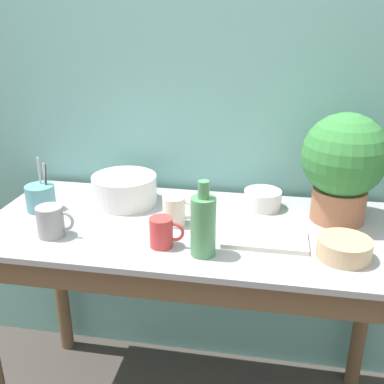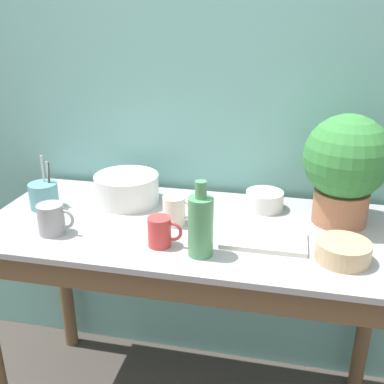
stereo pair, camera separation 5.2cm
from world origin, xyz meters
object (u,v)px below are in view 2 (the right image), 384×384
(mug_cream, at_px, (175,211))
(bowl_small_tan, at_px, (343,251))
(tray_board, at_px, (264,240))
(bowl_small_enamel_white, at_px, (264,200))
(utensil_cup, at_px, (44,195))
(bowl_wash_large, at_px, (127,189))
(potted_plant, at_px, (346,164))
(mug_red, at_px, (160,232))
(bottle_tall, at_px, (201,225))
(mug_grey, at_px, (52,219))

(mug_cream, relative_size, bowl_small_tan, 0.72)
(tray_board, bearing_deg, bowl_small_enamel_white, 93.74)
(mug_cream, height_order, utensil_cup, utensil_cup)
(bowl_wash_large, height_order, mug_cream, bowl_wash_large)
(potted_plant, distance_m, mug_red, 0.65)
(potted_plant, bearing_deg, mug_red, -151.90)
(mug_cream, height_order, mug_red, mug_cream)
(mug_cream, relative_size, mug_red, 1.05)
(bottle_tall, relative_size, bowl_small_enamel_white, 1.71)
(potted_plant, xyz_separation_m, utensil_cup, (-1.05, -0.10, -0.16))
(bowl_wash_large, relative_size, utensil_cup, 1.25)
(mug_red, height_order, utensil_cup, utensil_cup)
(potted_plant, bearing_deg, mug_cream, -165.88)
(mug_grey, relative_size, mug_red, 1.14)
(mug_cream, bearing_deg, bowl_small_enamel_white, 34.21)
(bowl_wash_large, relative_size, tray_board, 0.91)
(bowl_wash_large, xyz_separation_m, tray_board, (0.53, -0.22, -0.05))
(mug_red, bearing_deg, mug_cream, 87.98)
(bowl_small_tan, xyz_separation_m, tray_board, (-0.23, 0.06, -0.02))
(mug_grey, distance_m, bowl_small_enamel_white, 0.75)
(mug_grey, bearing_deg, bowl_small_enamel_white, 27.78)
(bowl_small_enamel_white, bearing_deg, mug_grey, -152.22)
(bowl_small_tan, bearing_deg, utensil_cup, 171.06)
(bowl_wash_large, distance_m, bowl_small_enamel_white, 0.52)
(bowl_small_tan, bearing_deg, bowl_small_enamel_white, 127.20)
(bottle_tall, bearing_deg, mug_red, 168.38)
(bowl_wash_large, height_order, utensil_cup, utensil_cup)
(mug_red, bearing_deg, bowl_small_enamel_white, 50.25)
(mug_red, distance_m, utensil_cup, 0.54)
(mug_red, relative_size, utensil_cup, 0.56)
(mug_red, bearing_deg, bowl_small_tan, 2.85)
(mug_grey, xyz_separation_m, tray_board, (0.68, 0.08, -0.04))
(bowl_wash_large, bearing_deg, utensil_cup, -157.56)
(bowl_small_tan, bearing_deg, mug_red, -177.15)
(mug_cream, xyz_separation_m, mug_grey, (-0.37, -0.15, 0.00))
(bowl_small_enamel_white, xyz_separation_m, tray_board, (0.02, -0.26, -0.03))
(mug_cream, xyz_separation_m, tray_board, (0.31, -0.07, -0.04))
(bowl_small_tan, relative_size, bowl_small_enamel_white, 1.16)
(bowl_small_enamel_white, xyz_separation_m, utensil_cup, (-0.79, -0.16, 0.02))
(bowl_wash_large, bearing_deg, mug_cream, -33.48)
(utensil_cup, bearing_deg, mug_grey, -54.33)
(bowl_wash_large, bearing_deg, bowl_small_tan, -20.16)
(mug_red, bearing_deg, potted_plant, 28.10)
(potted_plant, bearing_deg, bottle_tall, -142.64)
(bottle_tall, relative_size, tray_board, 0.88)
(bowl_wash_large, bearing_deg, tray_board, -22.18)
(bowl_wash_large, height_order, bowl_small_tan, bowl_wash_large)
(mug_grey, bearing_deg, bowl_wash_large, 64.00)
(mug_red, bearing_deg, tray_board, 16.14)
(mug_cream, relative_size, mug_grey, 0.92)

